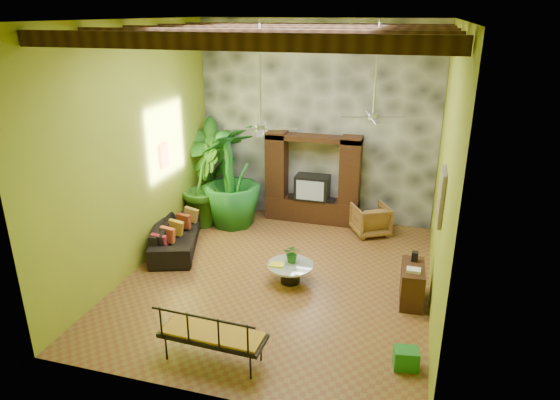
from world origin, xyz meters
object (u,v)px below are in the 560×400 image
(ceiling_fan_back, at_px, (374,106))
(green_bin, at_px, (406,358))
(tall_plant_a, at_px, (211,168))
(iron_bench, at_px, (211,334))
(side_console, at_px, (412,284))
(entertainment_center, at_px, (312,185))
(ceiling_fan_front, at_px, (261,117))
(wicker_armchair, at_px, (371,219))
(tall_plant_b, at_px, (202,184))
(sofa, at_px, (176,234))
(tall_plant_c, at_px, (231,176))
(coffee_table, at_px, (290,271))

(ceiling_fan_back, relative_size, green_bin, 4.98)
(tall_plant_a, xyz_separation_m, iron_bench, (2.40, -5.69, -0.76))
(iron_bench, relative_size, side_console, 1.85)
(ceiling_fan_back, relative_size, iron_bench, 1.10)
(entertainment_center, height_order, iron_bench, entertainment_center)
(green_bin, bearing_deg, tall_plant_a, 136.87)
(ceiling_fan_front, height_order, wicker_armchair, ceiling_fan_front)
(ceiling_fan_front, distance_m, tall_plant_b, 4.28)
(entertainment_center, relative_size, wicker_armchair, 2.91)
(ceiling_fan_back, distance_m, iron_bench, 5.29)
(ceiling_fan_front, distance_m, sofa, 4.07)
(iron_bench, bearing_deg, side_console, 45.12)
(ceiling_fan_front, bearing_deg, entertainment_center, 86.76)
(side_console, bearing_deg, sofa, 167.82)
(tall_plant_b, height_order, side_console, tall_plant_b)
(wicker_armchair, distance_m, iron_bench, 5.83)
(tall_plant_c, relative_size, green_bin, 6.97)
(entertainment_center, xyz_separation_m, green_bin, (2.65, -5.25, -0.80))
(tall_plant_c, xyz_separation_m, side_console, (4.55, -2.49, -0.94))
(ceiling_fan_front, distance_m, wicker_armchair, 4.68)
(entertainment_center, relative_size, side_console, 2.64)
(tall_plant_b, relative_size, tall_plant_c, 0.80)
(entertainment_center, bearing_deg, tall_plant_c, -157.14)
(tall_plant_a, relative_size, iron_bench, 1.54)
(sofa, distance_m, green_bin, 6.00)
(ceiling_fan_back, relative_size, wicker_armchair, 2.26)
(iron_bench, bearing_deg, tall_plant_a, 115.26)
(wicker_armchair, height_order, tall_plant_b, tall_plant_b)
(sofa, bearing_deg, entertainment_center, -66.56)
(iron_bench, relative_size, green_bin, 4.51)
(tall_plant_a, relative_size, tall_plant_b, 1.24)
(ceiling_fan_back, distance_m, tall_plant_c, 4.24)
(iron_bench, bearing_deg, sofa, 126.55)
(sofa, distance_m, tall_plant_b, 1.66)
(ceiling_fan_back, distance_m, side_console, 3.49)
(tall_plant_c, relative_size, iron_bench, 1.55)
(green_bin, bearing_deg, wicker_armchair, 102.73)
(side_console, bearing_deg, coffee_table, 175.69)
(entertainment_center, distance_m, ceiling_fan_back, 3.50)
(sofa, relative_size, tall_plant_b, 1.11)
(tall_plant_a, distance_m, tall_plant_b, 0.70)
(tall_plant_c, bearing_deg, green_bin, -44.36)
(ceiling_fan_front, xyz_separation_m, wicker_armchair, (1.76, 3.11, -3.03))
(entertainment_center, relative_size, green_bin, 6.42)
(ceiling_fan_back, distance_m, tall_plant_b, 4.96)
(ceiling_fan_back, bearing_deg, ceiling_fan_front, -138.37)
(wicker_armchair, bearing_deg, green_bin, 73.86)
(tall_plant_c, bearing_deg, iron_bench, -72.30)
(ceiling_fan_back, bearing_deg, entertainment_center, 129.57)
(coffee_table, height_order, side_console, side_console)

